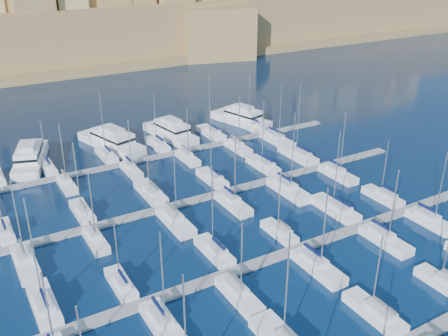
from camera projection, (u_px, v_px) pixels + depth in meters
ground at (250, 217)px, 84.86m from camera, size 600.00×600.00×0.00m
pontoon_mid_near at (293, 251)px, 75.34m from camera, size 84.00×2.00×0.40m
pontoon_mid_far at (220, 193)px, 92.64m from camera, size 84.00×2.00×0.40m
pontoon_far at (170, 154)px, 109.94m from camera, size 84.00×2.00×0.40m
sailboat_3 at (375, 313)px, 61.96m from camera, size 2.65×8.85×11.95m
sailboat_4 at (444, 283)px, 67.31m from camera, size 2.37×7.90×12.90m
sailboat_12 at (44, 304)px, 63.29m from camera, size 2.85×9.51×15.98m
sailboat_13 at (121, 284)px, 67.17m from camera, size 2.30×7.66×10.75m
sailboat_14 at (215, 251)px, 74.28m from camera, size 2.57×8.58×14.74m
sailboat_15 at (280, 232)px, 79.22m from camera, size 2.26×7.53×11.93m
sailboat_16 at (335, 209)px, 86.10m from camera, size 3.04×10.13×15.03m
sailboat_17 at (383, 197)px, 90.29m from camera, size 2.49×8.29×11.76m
sailboat_19 at (164, 325)px, 59.83m from camera, size 2.80×9.32×14.44m
sailboat_20 at (239, 295)px, 65.11m from camera, size 2.58×8.61×12.12m
sailboat_21 at (318, 266)px, 70.74m from camera, size 2.83×9.44×13.83m
sailboat_22 at (385, 240)px, 77.16m from camera, size 2.72×9.07×13.12m
sailboat_23 at (431, 221)px, 82.20m from camera, size 2.65×8.83×13.80m
sailboat_24 at (5, 232)px, 79.25m from camera, size 2.34×7.79×11.84m
sailboat_25 at (82, 212)px, 85.22m from camera, size 2.51×8.38×13.41m
sailboat_26 at (151, 192)px, 91.70m from camera, size 2.95×9.82×14.67m
sailboat_27 at (212, 178)px, 97.23m from camera, size 2.68×8.93×14.64m
sailboat_28 at (263, 165)px, 102.95m from camera, size 2.77×9.25×14.68m
sailboat_29 at (298, 155)px, 107.86m from camera, size 3.17×10.58×16.71m
sailboat_30 at (25, 262)px, 71.63m from camera, size 2.83×9.43×14.36m
sailboat_31 at (95, 240)px, 77.14m from camera, size 2.32×7.72×12.32m
sailboat_32 at (175, 221)px, 82.31m from camera, size 2.98×9.93×13.80m
sailboat_33 at (233, 203)px, 87.91m from camera, size 2.72×9.07×13.56m
sailboat_34 at (288, 190)px, 92.77m from camera, size 3.12×10.41×16.29m
sailboat_35 at (338, 174)px, 99.14m from camera, size 2.72×9.07×14.00m
sailboat_37 at (48, 168)px, 101.91m from camera, size 2.36×7.86×11.01m
sailboat_38 at (107, 155)px, 108.00m from camera, size 2.64×8.78×14.74m
sailboat_39 at (158, 144)px, 113.68m from camera, size 2.73×9.10×12.76m
sailboat_40 at (211, 133)px, 120.55m from camera, size 3.00×9.99×15.00m
sailboat_41 at (250, 125)px, 125.50m from camera, size 2.86×9.54×13.96m
sailboat_43 at (67, 184)px, 94.93m from camera, size 2.35×7.83×13.40m
sailboat_44 at (131, 170)px, 100.97m from camera, size 2.31×7.72×11.72m
sailboat_45 at (187, 158)px, 106.69m from camera, size 2.40×7.99×12.11m
sailboat_46 at (238, 147)px, 112.19m from camera, size 2.59×8.62×13.16m
sailboat_47 at (277, 140)px, 116.25m from camera, size 3.12×10.39×14.51m
motor_yacht_a at (30, 157)px, 104.48m from camera, size 10.61×18.49×5.25m
motor_yacht_b at (112, 140)px, 113.26m from camera, size 10.68×19.91×5.25m
motor_yacht_c at (171, 131)px, 118.95m from camera, size 7.55×17.37×5.25m
motor_yacht_d at (242, 117)px, 128.28m from camera, size 9.58×17.78×5.25m
fortified_city at (40, 19)px, 200.79m from camera, size 460.00×108.95×59.52m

